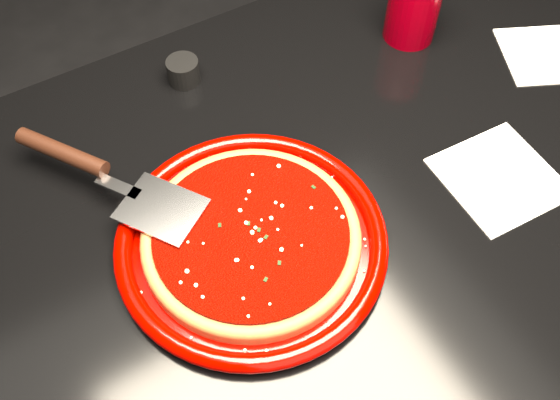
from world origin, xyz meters
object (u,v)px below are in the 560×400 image
Objects in this scene: table at (305,315)px; plate at (251,240)px; cup at (414,6)px; pizza_server at (109,176)px; ramekin at (183,71)px.

plate is at bearing -167.97° from table.
cup is at bearing 27.52° from plate.
table is 0.40m from plate.
ramekin is (0.18, 0.15, -0.02)m from pizza_server.
pizza_server reaches higher than table.
ramekin is (0.06, 0.31, 0.01)m from plate.
table is 24.36× the size of ramekin.
pizza_server is at bearing -174.05° from cup.
ramekin reaches higher than table.
cup reaches higher than table.
plate is 0.20m from pizza_server.
pizza_server is 0.54m from cup.
cup is 0.37m from ramekin.
pizza_server is at bearing 125.94° from plate.
ramekin is at bearing 79.47° from plate.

